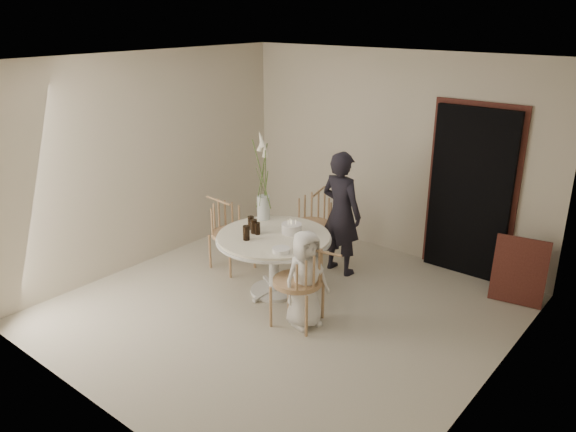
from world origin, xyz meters
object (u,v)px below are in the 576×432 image
Objects in this scene: girl at (341,213)px; flower_vase at (263,189)px; birthday_cake at (292,228)px; chair_far at (315,215)px; chair_left at (225,224)px; table at (274,244)px; chair_right at (308,276)px; boy at (306,279)px.

flower_vase is at bearing 46.90° from girl.
flower_vase is (-0.56, 0.15, 0.33)m from birthday_cake.
chair_left is (-0.71, -0.98, -0.01)m from chair_far.
chair_far is 1.02× the size of chair_left.
table is 0.83m from chair_right.
girl is 0.81m from birthday_cake.
birthday_cake is 0.21× the size of flower_vase.
chair_far reaches higher than table.
chair_left is 1.49m from girl.
chair_far is at bearing 50.75° from boy.
boy reaches higher than chair_left.
table is at bearing 79.21° from girl.
chair_right is at bearing -29.05° from flower_vase.
girl is (1.25, 0.79, 0.21)m from chair_left.
chair_right reaches higher than table.
girl is 1.47× the size of boy.
chair_right is 1.02× the size of chair_left.
boy is (1.71, -0.52, -0.04)m from chair_left.
chair_right is 0.57× the size of girl.
boy is at bearing -94.06° from chair_right.
girl is 1.02m from flower_vase.
chair_left is 1.11m from birthday_cake.
flower_vase reaches higher than chair_far.
chair_right is at bearing -39.11° from birthday_cake.
birthday_cake is (-0.15, -0.79, 0.00)m from girl.
chair_left is at bearing 37.32° from girl.
birthday_cake is (0.12, 0.18, 0.17)m from table.
chair_right is (0.76, -0.34, -0.03)m from table.
boy is at bearing -25.29° from table.
birthday_cake reaches higher than table.
girl is at bearing -171.47° from chair_right.
boy reaches higher than chair_far.
table is at bearing -36.46° from flower_vase.
table is 0.85× the size of girl.
chair_left is 0.78m from flower_vase.
birthday_cake is (1.09, 0.00, 0.21)m from chair_left.
flower_vase is at bearing -118.98° from chair_far.
flower_vase reaches higher than girl.
flower_vase is at bearing -68.47° from chair_left.
birthday_cake is at bearing 83.86° from girl.
chair_far is 0.82× the size of flower_vase.
girl is at bearing -35.77° from chair_far.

